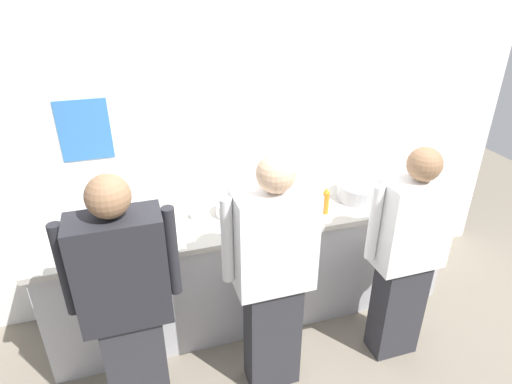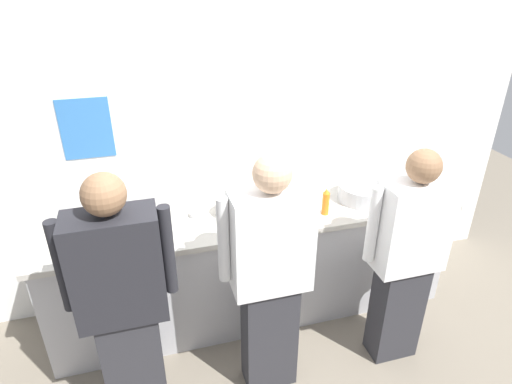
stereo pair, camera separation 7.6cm
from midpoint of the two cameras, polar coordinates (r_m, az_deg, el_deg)
ground_plane at (r=3.48m, az=2.14°, el=-18.69°), size 9.00×9.00×0.00m
wall_back at (r=3.36m, az=-1.62°, el=8.62°), size 4.82×0.11×2.86m
prep_counter at (r=3.43m, az=0.51°, el=-9.40°), size 3.07×0.64×0.91m
chef_near_left at (r=2.54m, az=-16.16°, el=-13.86°), size 0.61×0.24×1.66m
chef_center at (r=2.64m, az=2.72°, el=-10.84°), size 0.61×0.24×1.65m
chef_far_right at (r=3.03m, az=19.81°, el=-7.98°), size 0.59×0.24×1.58m
plate_stack_front at (r=3.14m, az=-2.56°, el=-2.17°), size 0.23×0.23×0.10m
mixing_bowl_steel at (r=3.45m, az=14.61°, el=0.01°), size 0.40×0.40×0.12m
sheet_tray at (r=3.09m, az=-19.89°, el=-5.32°), size 0.44×0.35×0.02m
squeeze_bottle_primary at (r=3.17m, az=9.82°, el=-1.30°), size 0.05×0.05×0.20m
ramekin_green_sauce at (r=3.18m, az=-12.33°, el=-2.99°), size 0.10×0.10×0.04m
ramekin_yellow_sauce at (r=3.10m, az=2.32°, el=-3.08°), size 0.10×0.10×0.05m
ramekin_orange_sauce at (r=3.15m, az=-7.08°, el=-2.87°), size 0.10×0.10×0.04m
ramekin_red_sauce at (r=3.31m, az=-0.76°, el=-0.99°), size 0.11×0.11×0.05m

